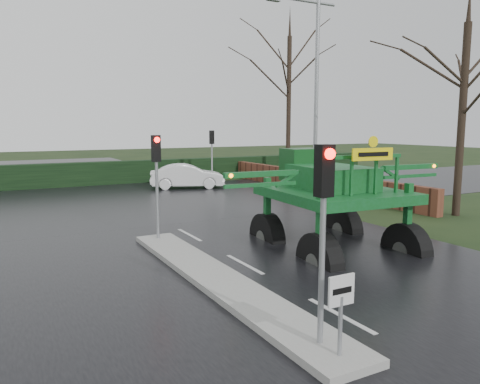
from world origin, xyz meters
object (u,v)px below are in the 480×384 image
traffic_signal_mid (156,164)px  white_sedan (187,188)px  traffic_signal_near (324,202)px  keep_left_sign (341,302)px  street_light_right (312,81)px  crop_sprayer (317,189)px  traffic_signal_far (212,145)px

traffic_signal_mid → white_sedan: traffic_signal_mid is taller
traffic_signal_mid → traffic_signal_near: bearing=-90.0°
keep_left_sign → street_light_right: bearing=54.9°
traffic_signal_mid → street_light_right: 11.05m
keep_left_sign → white_sedan: bearing=74.3°
keep_left_sign → traffic_signal_near: size_ratio=0.38×
traffic_signal_mid → white_sedan: size_ratio=0.79×
traffic_signal_near → white_sedan: (5.95, 20.66, -2.59)m
traffic_signal_near → street_light_right: bearing=53.9°
keep_left_sign → traffic_signal_near: traffic_signal_near is taller
crop_sprayer → white_sedan: crop_sprayer is taller
traffic_signal_far → street_light_right: bearing=101.9°
traffic_signal_mid → traffic_signal_far: 14.75m
white_sedan → traffic_signal_near: bearing=-177.2°
traffic_signal_far → white_sedan: traffic_signal_far is taller
crop_sprayer → white_sedan: bearing=84.6°
traffic_signal_near → crop_sprayer: crop_sprayer is taller
crop_sprayer → traffic_signal_mid: bearing=131.7°
crop_sprayer → white_sedan: 16.69m
traffic_signal_mid → white_sedan: bearing=63.9°
traffic_signal_near → traffic_signal_mid: size_ratio=1.00×
street_light_right → white_sedan: street_light_right is taller
traffic_signal_near → crop_sprayer: (3.22, 4.33, -0.50)m
keep_left_sign → traffic_signal_mid: size_ratio=0.38×
keep_left_sign → crop_sprayer: crop_sprayer is taller
traffic_signal_near → street_light_right: street_light_right is taller
street_light_right → traffic_signal_far: bearing=101.9°
street_light_right → crop_sprayer: (-6.27, -8.68, -3.90)m
crop_sprayer → traffic_signal_far: bearing=78.7°
traffic_signal_near → traffic_signal_far: (7.80, 21.02, 0.00)m
traffic_signal_far → crop_sprayer: 17.31m
traffic_signal_far → white_sedan: (-1.85, -0.36, -2.59)m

